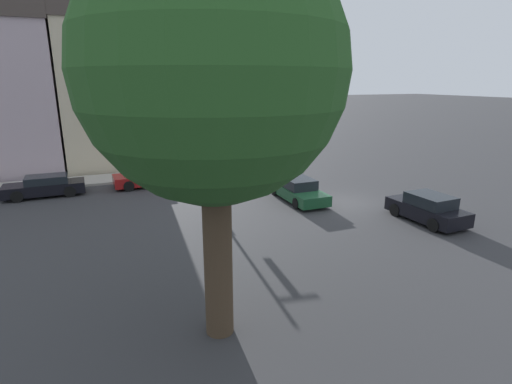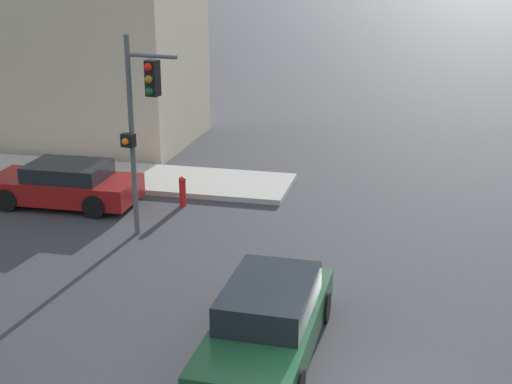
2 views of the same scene
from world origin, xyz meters
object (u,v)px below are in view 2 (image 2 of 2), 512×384
Objects in this scene: traffic_signal at (140,110)px; parked_car_0 at (65,184)px; crossing_car_0 at (268,321)px; fire_hydrant at (183,190)px.

parked_car_0 is at bearing -108.97° from traffic_signal.
traffic_signal reaches higher than crossing_car_0.
fire_hydrant is (2.54, -0.16, -2.95)m from traffic_signal.
crossing_car_0 is 10.36m from parked_car_0.
fire_hydrant is at bearing -149.53° from crossing_car_0.
crossing_car_0 reaches higher than fire_hydrant.
traffic_signal reaches higher than parked_car_0.
parked_car_0 is 3.57m from fire_hydrant.
fire_hydrant is at bearing -173.66° from traffic_signal.
traffic_signal is 4.73m from parked_car_0.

